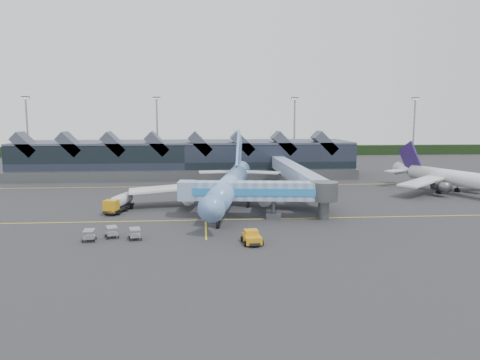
{
  "coord_description": "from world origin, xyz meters",
  "views": [
    {
      "loc": [
        -0.3,
        -81.62,
        16.81
      ],
      "look_at": [
        6.36,
        2.15,
        5.0
      ],
      "focal_mm": 35.0,
      "sensor_mm": 36.0,
      "label": 1
    }
  ],
  "objects": [
    {
      "name": "light_masts",
      "position": [
        21.0,
        62.8,
        12.49
      ],
      "size": [
        132.4,
        42.56,
        22.45
      ],
      "color": "gray",
      "rests_on": "ground"
    },
    {
      "name": "tree_line_far",
      "position": [
        0.0,
        110.0,
        2.0
      ],
      "size": [
        260.0,
        4.0,
        4.0
      ],
      "primitive_type": "cube",
      "color": "black",
      "rests_on": "ground"
    },
    {
      "name": "main_airliner",
      "position": [
        4.63,
        2.47,
        4.13
      ],
      "size": [
        37.48,
        43.6,
        14.05
      ],
      "rotation": [
        0.0,
        0.0,
        -0.17
      ],
      "color": "#668CCF",
      "rests_on": "ground"
    },
    {
      "name": "pushback_tug",
      "position": [
        5.96,
        -22.33,
        0.78
      ],
      "size": [
        2.79,
        4.08,
        1.73
      ],
      "rotation": [
        0.0,
        0.0,
        0.1
      ],
      "color": "orange",
      "rests_on": "ground"
    },
    {
      "name": "fuel_truck",
      "position": [
        -14.92,
        -0.04,
        1.63
      ],
      "size": [
        4.13,
        8.69,
        2.91
      ],
      "rotation": [
        0.0,
        0.0,
        -0.26
      ],
      "color": "black",
      "rests_on": "ground"
    },
    {
      "name": "taxi_stripes",
      "position": [
        0.0,
        10.0,
        0.01
      ],
      "size": [
        120.0,
        60.0,
        0.01
      ],
      "color": "yellow",
      "rests_on": "ground"
    },
    {
      "name": "ground",
      "position": [
        0.0,
        0.0,
        0.0
      ],
      "size": [
        260.0,
        260.0,
        0.0
      ],
      "primitive_type": "plane",
      "color": "#2C2C2E",
      "rests_on": "ground"
    },
    {
      "name": "baggage_carts",
      "position": [
        -12.7,
        -18.73,
        0.85
      ],
      "size": [
        7.68,
        3.99,
        1.52
      ],
      "rotation": [
        0.0,
        0.0,
        0.22
      ],
      "color": "gray",
      "rests_on": "ground"
    },
    {
      "name": "jet_bridge",
      "position": [
        9.98,
        -7.64,
        4.35
      ],
      "size": [
        25.8,
        6.55,
        6.17
      ],
      "rotation": [
        0.0,
        0.0,
        -0.12
      ],
      "color": "#7294BE",
      "rests_on": "ground"
    },
    {
      "name": "terminal",
      "position": [
        -5.07,
        47.35,
        4.88
      ],
      "size": [
        90.0,
        22.25,
        12.52
      ],
      "color": "black",
      "rests_on": "ground"
    },
    {
      "name": "regional_jet",
      "position": [
        52.42,
        14.24,
        3.46
      ],
      "size": [
        27.59,
        30.87,
        10.91
      ],
      "rotation": [
        0.0,
        0.0,
        0.34
      ],
      "color": "white",
      "rests_on": "ground"
    }
  ]
}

